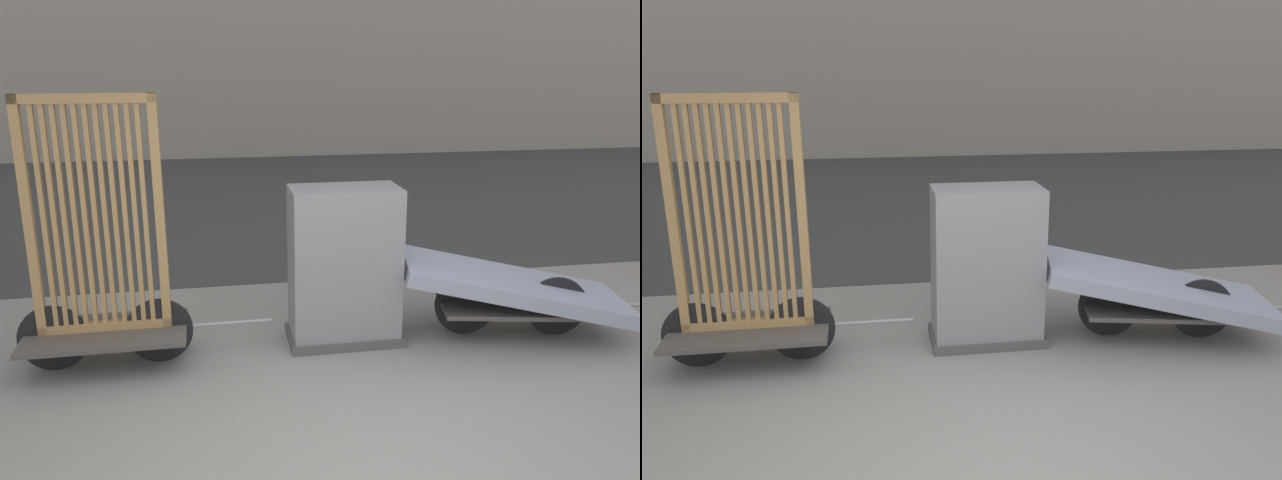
% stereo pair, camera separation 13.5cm
% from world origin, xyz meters
% --- Properties ---
extents(road_strip, '(56.00, 9.53, 0.01)m').
position_xyz_m(road_strip, '(0.00, 8.40, 0.00)').
color(road_strip, '#38383A').
rests_on(road_strip, ground_plane).
extents(bike_cart_with_bedframe, '(2.01, 0.73, 2.17)m').
position_xyz_m(bike_cart_with_bedframe, '(-1.74, 1.93, 0.78)').
color(bike_cart_with_bedframe, '#4C4742').
rests_on(bike_cart_with_bedframe, ground_plane).
extents(bike_cart_with_mattress, '(2.37, 1.25, 0.72)m').
position_xyz_m(bike_cart_with_mattress, '(1.75, 1.93, 0.43)').
color(bike_cart_with_mattress, '#4C4742').
rests_on(bike_cart_with_mattress, ground_plane).
extents(utility_cabinet, '(0.99, 0.56, 1.38)m').
position_xyz_m(utility_cabinet, '(0.24, 2.08, 0.65)').
color(utility_cabinet, '#4C4C4C').
rests_on(utility_cabinet, ground_plane).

